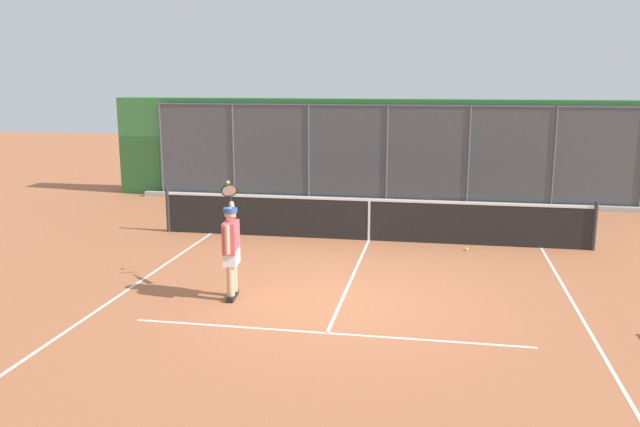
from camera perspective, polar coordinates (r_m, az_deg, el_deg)
ground_plane at (r=10.96m, az=1.82°, el=-7.71°), size 60.00×60.00×0.00m
court_line_markings at (r=9.51m, az=0.38°, el=-10.81°), size 7.60×10.29×0.01m
fence_backdrop at (r=19.93m, az=5.95°, el=5.49°), size 16.99×1.37×3.03m
tennis_net at (r=14.93m, az=4.28°, el=-0.49°), size 9.77×0.09×1.07m
tennis_player at (r=11.01m, az=-7.72°, el=-2.83°), size 0.57×1.30×1.85m
tennis_ball_near_baseline at (r=14.46m, az=12.61°, el=-3.03°), size 0.07×0.07×0.07m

